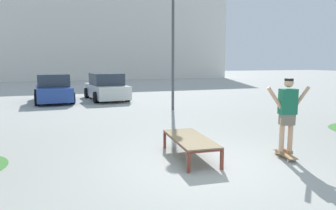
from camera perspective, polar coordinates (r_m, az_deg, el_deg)
ground_plane at (r=6.63m, az=6.84°, el=-11.01°), size 120.00×120.00×0.00m
building_facade at (r=39.83m, az=-10.53°, el=13.37°), size 29.74×4.00×12.05m
skate_box at (r=7.05m, az=4.06°, el=-6.31°), size 0.89×1.95×0.46m
skateboard at (r=7.58m, az=20.58°, el=-8.44°), size 0.37×0.82×0.09m
skater at (r=7.37m, az=20.95°, el=-0.98°), size 0.99×0.35×1.69m
car_blue at (r=17.85m, az=-20.21°, el=2.75°), size 2.12×4.30×1.50m
car_white at (r=18.05m, az=-11.22°, el=3.14°), size 2.22×4.34×1.50m
light_post at (r=13.96m, az=0.92°, el=14.83°), size 0.36×0.36×5.83m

